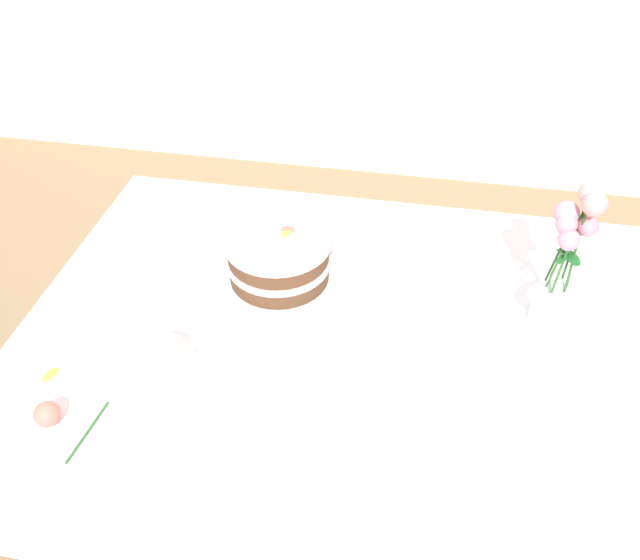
% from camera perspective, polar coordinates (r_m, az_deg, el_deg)
% --- Properties ---
extents(ground_plane, '(12.00, 12.00, 0.00)m').
position_cam_1_polar(ground_plane, '(1.95, 1.80, -19.79)').
color(ground_plane, '#8C7051').
extents(dining_table, '(1.40, 1.00, 0.74)m').
position_cam_1_polar(dining_table, '(1.40, 2.22, -7.56)').
color(dining_table, white).
rests_on(dining_table, ground).
extents(linen_napkin, '(0.34, 0.34, 0.00)m').
position_cam_1_polar(linen_napkin, '(1.39, -3.52, -2.70)').
color(linen_napkin, white).
rests_on(linen_napkin, dining_table).
extents(cake_stand, '(0.29, 0.29, 0.10)m').
position_cam_1_polar(cake_stand, '(1.34, -3.66, -0.17)').
color(cake_stand, silver).
rests_on(cake_stand, linen_napkin).
extents(layer_cake, '(0.22, 0.22, 0.11)m').
position_cam_1_polar(layer_cake, '(1.29, -3.80, 2.23)').
color(layer_cake, brown).
rests_on(layer_cake, cake_stand).
extents(flower_vase, '(0.11, 0.11, 0.35)m').
position_cam_1_polar(flower_vase, '(1.35, 21.21, 0.82)').
color(flower_vase, silver).
rests_on(flower_vase, dining_table).
extents(teacup, '(0.13, 0.13, 0.05)m').
position_cam_1_polar(teacup, '(1.30, -13.87, -6.75)').
color(teacup, white).
rests_on(teacup, dining_table).
extents(fallen_rose, '(0.11, 0.14, 0.05)m').
position_cam_1_polar(fallen_rose, '(1.27, -23.57, -11.20)').
color(fallen_rose, '#2D6028').
rests_on(fallen_rose, dining_table).
extents(loose_petal_0, '(0.03, 0.05, 0.01)m').
position_cam_1_polar(loose_petal_0, '(1.37, -23.42, -7.93)').
color(loose_petal_0, yellow).
rests_on(loose_petal_0, dining_table).
extents(loose_petal_1, '(0.05, 0.04, 0.00)m').
position_cam_1_polar(loose_petal_1, '(1.16, 17.47, -17.79)').
color(loose_petal_1, pink).
rests_on(loose_petal_1, dining_table).
extents(loose_petal_2, '(0.03, 0.04, 0.00)m').
position_cam_1_polar(loose_petal_2, '(1.26, 19.50, -12.19)').
color(loose_petal_2, pink).
rests_on(loose_petal_2, dining_table).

